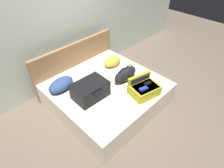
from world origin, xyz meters
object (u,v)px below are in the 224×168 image
bed (107,94)px  duffel_bag (125,74)px  hard_case_medium (144,89)px  pillow_center_head (61,85)px  hard_case_large (90,90)px  pillow_near_headboard (112,61)px

bed → duffel_bag: duffel_bag is taller
duffel_bag → hard_case_medium: bearing=-96.9°
bed → pillow_center_head: pillow_center_head is taller
pillow_center_head → hard_case_medium: bearing=-49.9°
hard_case_large → pillow_center_head: 0.59m
hard_case_medium → bed: bearing=127.2°
bed → pillow_center_head: size_ratio=3.81×
hard_case_medium → duffel_bag: same height
pillow_near_headboard → pillow_center_head: size_ratio=0.78×
duffel_bag → pillow_center_head: duffel_bag is taller
bed → hard_case_large: (-0.43, -0.03, 0.39)m
hard_case_large → duffel_bag: duffel_bag is taller
hard_case_large → pillow_near_headboard: (0.96, 0.42, -0.05)m
pillow_center_head → bed: bearing=-36.2°
hard_case_large → hard_case_medium: size_ratio=1.09×
bed → duffel_bag: size_ratio=3.58×
pillow_near_headboard → pillow_center_head: bearing=174.8°
pillow_near_headboard → duffel_bag: bearing=-108.7°
pillow_center_head → hard_case_large: bearing=-64.4°
hard_case_medium → duffel_bag: (0.06, 0.50, 0.03)m
hard_case_large → pillow_near_headboard: bearing=25.5°
hard_case_medium → pillow_center_head: (-0.97, 1.15, -0.01)m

